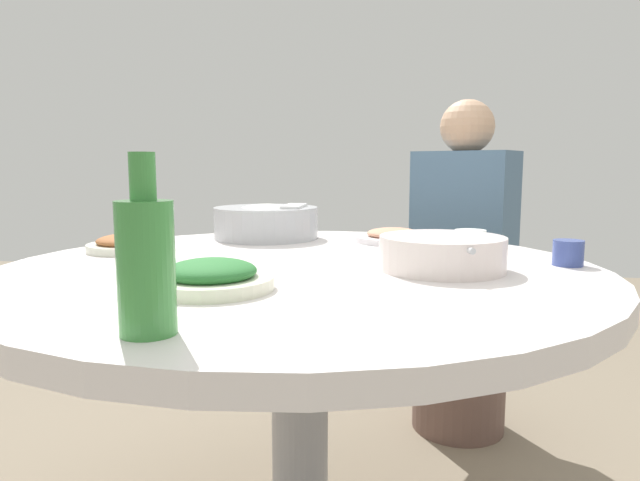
% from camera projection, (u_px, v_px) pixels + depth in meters
% --- Properties ---
extents(round_dining_table, '(1.32, 1.32, 0.76)m').
position_uv_depth(round_dining_table, '(299.00, 311.00, 1.25)').
color(round_dining_table, '#99999E').
rests_on(round_dining_table, ground).
extents(rice_bowl, '(0.31, 0.31, 0.10)m').
position_uv_depth(rice_bowl, '(266.00, 222.00, 1.69)').
color(rice_bowl, '#B2B5BA').
rests_on(rice_bowl, round_dining_table).
extents(soup_bowl, '(0.26, 0.28, 0.07)m').
position_uv_depth(soup_bowl, '(442.00, 254.00, 1.17)').
color(soup_bowl, white).
rests_on(soup_bowl, round_dining_table).
extents(dish_greens, '(0.22, 0.22, 0.05)m').
position_uv_depth(dish_greens, '(211.00, 277.00, 0.99)').
color(dish_greens, '#E9E9CE').
rests_on(dish_greens, round_dining_table).
extents(dish_stirfry, '(0.22, 0.22, 0.04)m').
position_uv_depth(dish_stirfry, '(131.00, 243.00, 1.44)').
color(dish_stirfry, silver).
rests_on(dish_stirfry, round_dining_table).
extents(dish_shrimp, '(0.23, 0.23, 0.04)m').
position_uv_depth(dish_shrimp, '(394.00, 236.00, 1.62)').
color(dish_shrimp, white).
rests_on(dish_shrimp, round_dining_table).
extents(green_bottle, '(0.07, 0.07, 0.23)m').
position_uv_depth(green_bottle, '(146.00, 262.00, 0.72)').
color(green_bottle, '#3D893E').
rests_on(green_bottle, round_dining_table).
extents(tea_cup_near, '(0.06, 0.06, 0.06)m').
position_uv_depth(tea_cup_near, '(568.00, 253.00, 1.23)').
color(tea_cup_near, '#3B4D97').
rests_on(tea_cup_near, round_dining_table).
extents(tea_cup_far, '(0.08, 0.08, 0.05)m').
position_uv_depth(tea_cup_far, '(470.00, 240.00, 1.44)').
color(tea_cup_far, white).
rests_on(tea_cup_far, round_dining_table).
extents(stool_for_diner_left, '(0.34, 0.34, 0.45)m').
position_uv_depth(stool_for_diner_left, '(459.00, 369.00, 2.09)').
color(stool_for_diner_left, brown).
rests_on(stool_for_diner_left, ground).
extents(diner_left, '(0.44, 0.45, 0.76)m').
position_uv_depth(diner_left, '(464.00, 225.00, 2.02)').
color(diner_left, '#2D333D').
rests_on(diner_left, stool_for_diner_left).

